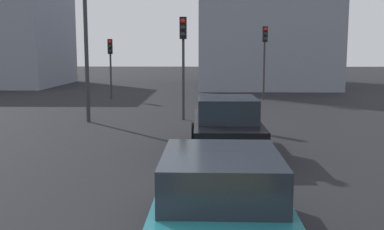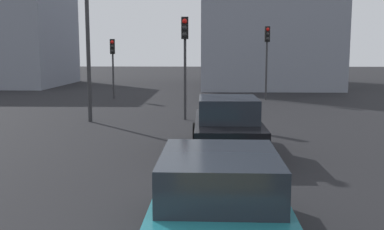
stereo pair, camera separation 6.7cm
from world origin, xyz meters
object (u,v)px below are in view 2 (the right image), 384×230
at_px(car_teal_left_second, 219,203).
at_px(traffic_light_near_right, 113,56).
at_px(car_black_left_lead, 228,126).
at_px(street_lamp_kerbside, 87,3).
at_px(traffic_light_far_left, 267,47).
at_px(traffic_light_near_left, 185,47).

distance_m(car_teal_left_second, traffic_light_near_right, 22.13).
bearing_deg(car_teal_left_second, car_black_left_lead, -3.08).
distance_m(car_teal_left_second, street_lamp_kerbside, 13.64).
height_order(car_black_left_lead, traffic_light_far_left, traffic_light_far_left).
relative_size(car_black_left_lead, car_teal_left_second, 0.99).
xyz_separation_m(car_teal_left_second, street_lamp_kerbside, (12.06, 4.93, 4.03)).
relative_size(traffic_light_far_left, street_lamp_kerbside, 0.53).
bearing_deg(traffic_light_near_left, car_teal_left_second, 7.15).
distance_m(car_teal_left_second, traffic_light_far_left, 21.09).
bearing_deg(traffic_light_near_left, traffic_light_far_left, 153.27).
xyz_separation_m(traffic_light_near_right, traffic_light_far_left, (-0.59, -9.21, 0.49)).
xyz_separation_m(traffic_light_near_left, traffic_light_near_right, (8.58, 4.77, -0.47)).
height_order(traffic_light_near_left, traffic_light_far_left, traffic_light_far_left).
relative_size(car_teal_left_second, traffic_light_near_left, 1.07).
xyz_separation_m(traffic_light_near_left, traffic_light_far_left, (7.99, -4.45, 0.02)).
bearing_deg(traffic_light_near_right, street_lamp_kerbside, 0.57).
bearing_deg(car_teal_left_second, traffic_light_far_left, -8.59).
bearing_deg(street_lamp_kerbside, car_teal_left_second, -157.76).
height_order(car_teal_left_second, traffic_light_near_right, traffic_light_near_right).
bearing_deg(street_lamp_kerbside, car_black_left_lead, -136.22).
bearing_deg(traffic_light_far_left, traffic_light_near_right, -98.09).
bearing_deg(street_lamp_kerbside, traffic_light_far_left, -44.01).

